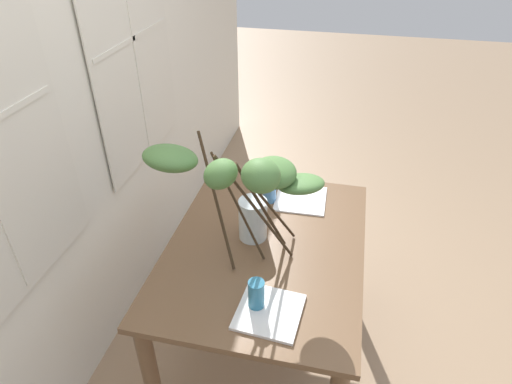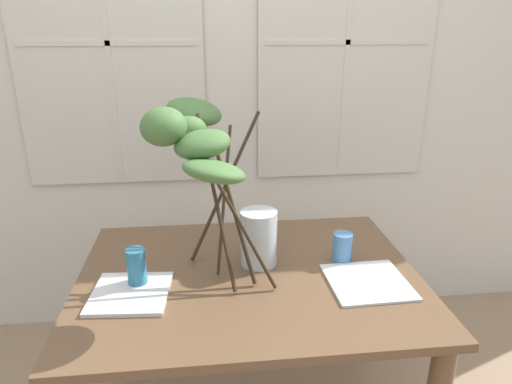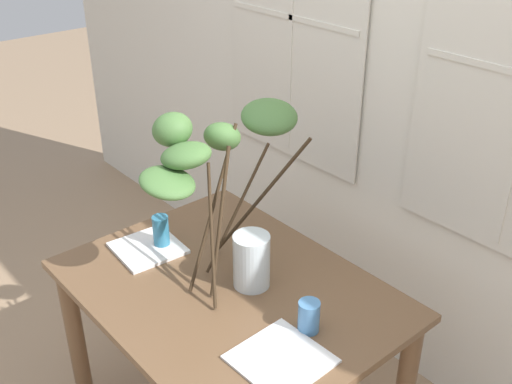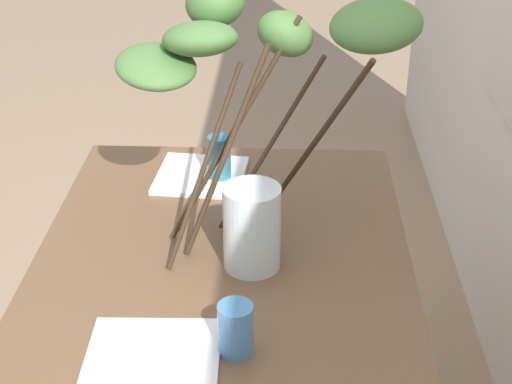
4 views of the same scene
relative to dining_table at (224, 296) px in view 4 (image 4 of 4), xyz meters
name	(u,v)px [view 4 (image 4 of 4)]	position (x,y,z in m)	size (l,w,h in m)	color
dining_table	(224,296)	(0.00, 0.00, 0.00)	(1.22, 0.92, 0.73)	brown
vase_with_branches	(260,87)	(-0.12, 0.09, 0.52)	(0.47, 0.80, 0.63)	silver
drinking_glass_blue_left	(219,159)	(-0.39, -0.04, 0.20)	(0.07, 0.07, 0.14)	teal
drinking_glass_blue_right	(236,329)	(0.36, 0.06, 0.18)	(0.07, 0.07, 0.11)	#4C84BC
plate_square_left	(201,175)	(-0.41, -0.10, 0.13)	(0.25, 0.25, 0.01)	white
plate_square_right	(152,362)	(0.41, -0.11, 0.13)	(0.27, 0.27, 0.01)	white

